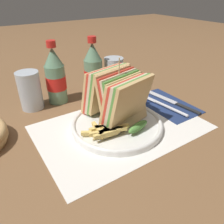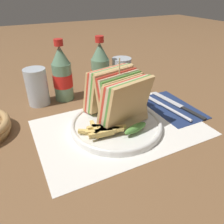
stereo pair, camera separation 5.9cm
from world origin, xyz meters
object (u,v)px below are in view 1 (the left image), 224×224
(club_sandwich, at_px, (118,97))
(fork, at_px, (166,106))
(coke_bottle_near, at_px, (56,77))
(coke_bottle_far, at_px, (93,71))
(glass_near, at_px, (114,76))
(glass_far, at_px, (31,93))
(plate_main, at_px, (116,125))
(knife, at_px, (172,101))

(club_sandwich, xyz_separation_m, fork, (0.18, -0.02, -0.07))
(club_sandwich, xyz_separation_m, coke_bottle_near, (-0.09, 0.22, 0.00))
(coke_bottle_far, bearing_deg, coke_bottle_near, 174.21)
(club_sandwich, height_order, glass_near, club_sandwich)
(coke_bottle_far, relative_size, glass_far, 1.68)
(club_sandwich, distance_m, glass_far, 0.28)
(club_sandwich, bearing_deg, glass_far, 128.23)
(club_sandwich, height_order, coke_bottle_near, coke_bottle_near)
(coke_bottle_near, bearing_deg, club_sandwich, -67.67)
(glass_near, bearing_deg, fork, -75.72)
(coke_bottle_far, bearing_deg, plate_main, -104.33)
(plate_main, bearing_deg, fork, 0.91)
(plate_main, relative_size, club_sandwich, 1.18)
(knife, distance_m, glass_near, 0.23)
(glass_near, height_order, glass_far, same)
(glass_near, xyz_separation_m, glass_far, (-0.29, 0.02, 0.00))
(coke_bottle_far, distance_m, glass_far, 0.22)
(club_sandwich, distance_m, coke_bottle_far, 0.21)
(plate_main, xyz_separation_m, coke_bottle_far, (0.06, 0.22, 0.08))
(glass_far, bearing_deg, coke_bottle_far, -4.12)
(plate_main, distance_m, club_sandwich, 0.08)
(club_sandwich, height_order, coke_bottle_far, coke_bottle_far)
(club_sandwich, distance_m, fork, 0.19)
(fork, bearing_deg, club_sandwich, 168.09)
(coke_bottle_near, bearing_deg, glass_near, -5.03)
(glass_far, bearing_deg, club_sandwich, -51.77)
(glass_far, bearing_deg, fork, -34.11)
(coke_bottle_near, xyz_separation_m, coke_bottle_far, (0.13, -0.01, 0.00))
(knife, relative_size, glass_near, 1.82)
(coke_bottle_near, bearing_deg, coke_bottle_far, -5.79)
(knife, distance_m, coke_bottle_far, 0.28)
(club_sandwich, distance_m, knife, 0.23)
(plate_main, bearing_deg, glass_near, 57.80)
(coke_bottle_near, height_order, glass_near, coke_bottle_near)
(fork, height_order, glass_far, glass_far)
(club_sandwich, bearing_deg, fork, -5.18)
(plate_main, xyz_separation_m, glass_far, (-0.16, 0.24, 0.04))
(coke_bottle_far, xyz_separation_m, glass_far, (-0.21, 0.02, -0.03))
(plate_main, height_order, knife, plate_main)
(fork, bearing_deg, glass_far, 139.16)
(coke_bottle_far, bearing_deg, glass_near, -3.81)
(knife, bearing_deg, coke_bottle_near, 138.00)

